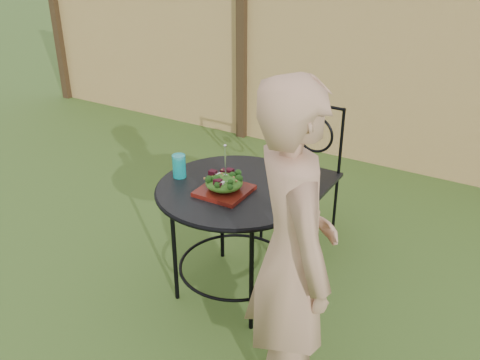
% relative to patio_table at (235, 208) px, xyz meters
% --- Properties ---
extents(ground, '(60.00, 60.00, 0.00)m').
position_rel_patio_table_xyz_m(ground, '(0.03, 0.10, -0.59)').
color(ground, '#274114').
rests_on(ground, ground).
extents(fence, '(8.00, 0.12, 1.90)m').
position_rel_patio_table_xyz_m(fence, '(0.03, 2.29, 0.36)').
color(fence, '#DCB46C').
rests_on(fence, ground).
extents(patio_table, '(0.92, 0.92, 0.72)m').
position_rel_patio_table_xyz_m(patio_table, '(0.00, 0.00, 0.00)').
color(patio_table, black).
rests_on(patio_table, ground).
extents(patio_chair, '(0.46, 0.46, 0.95)m').
position_rel_patio_table_xyz_m(patio_chair, '(0.06, 0.85, -0.08)').
color(patio_chair, black).
rests_on(patio_chair, ground).
extents(diner, '(0.69, 0.70, 1.62)m').
position_rel_patio_table_xyz_m(diner, '(0.64, -0.57, 0.23)').
color(diner, tan).
rests_on(diner, ground).
extents(salad_plate, '(0.27, 0.27, 0.02)m').
position_rel_patio_table_xyz_m(salad_plate, '(-0.02, -0.09, 0.15)').
color(salad_plate, '#46100A').
rests_on(salad_plate, patio_table).
extents(salad, '(0.21, 0.21, 0.08)m').
position_rel_patio_table_xyz_m(salad, '(-0.02, -0.09, 0.20)').
color(salad, '#235614').
rests_on(salad, salad_plate).
extents(fork, '(0.01, 0.01, 0.18)m').
position_rel_patio_table_xyz_m(fork, '(-0.01, -0.09, 0.33)').
color(fork, silver).
rests_on(fork, salad).
extents(drinking_glass, '(0.08, 0.08, 0.14)m').
position_rel_patio_table_xyz_m(drinking_glass, '(-0.35, -0.05, 0.21)').
color(drinking_glass, '#0C9295').
rests_on(drinking_glass, patio_table).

